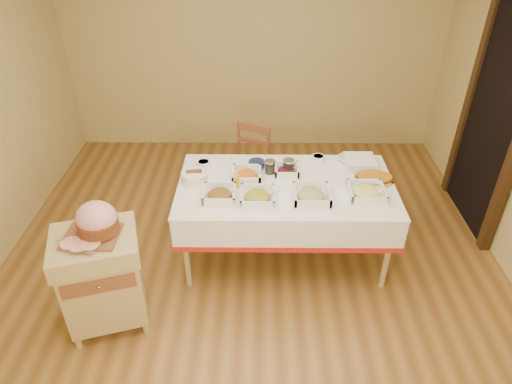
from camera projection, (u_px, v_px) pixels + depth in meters
room_shell at (249, 144)px, 3.28m from camera, size 5.00×5.00×5.00m
doorway at (495, 117)px, 4.12m from camera, size 0.09×1.10×2.20m
dining_table at (285, 200)px, 3.92m from camera, size 1.82×1.02×0.76m
butcher_cart at (102, 276)px, 3.33m from camera, size 0.70×0.64×0.83m
dining_chair at (249, 166)px, 4.70m from camera, size 0.50×0.49×0.86m
ham_on_board at (96, 222)px, 3.10m from camera, size 0.39×0.38×0.26m
serving_dish_a at (220, 195)px, 3.64m from camera, size 0.27×0.26×0.11m
serving_dish_b at (258, 197)px, 3.61m from camera, size 0.27×0.27×0.11m
serving_dish_c at (312, 195)px, 3.62m from camera, size 0.29×0.29×0.12m
serving_dish_d at (367, 192)px, 3.67m from camera, size 0.29×0.29×0.11m
serving_dish_e at (247, 175)px, 3.88m from camera, size 0.26×0.24×0.12m
serving_dish_f at (287, 170)px, 3.96m from camera, size 0.22×0.21×0.10m
small_bowl_left at (204, 164)px, 4.06m from camera, size 0.12×0.12×0.05m
small_bowl_mid at (257, 164)px, 4.05m from camera, size 0.14×0.14×0.06m
small_bowl_right at (318, 158)px, 4.13m from camera, size 0.11×0.11×0.06m
bowl_white_imported at (275, 163)px, 4.09m from camera, size 0.17×0.17×0.04m
bowl_small_imported at (346, 159)px, 4.14m from camera, size 0.17×0.17×0.05m
preserve_jar_left at (270, 167)px, 3.96m from camera, size 0.09×0.09×0.12m
preserve_jar_right at (289, 167)px, 3.96m from camera, size 0.10×0.10×0.13m
mustard_bottle at (236, 180)px, 3.75m from camera, size 0.05×0.05×0.15m
bread_basket at (194, 176)px, 3.85m from camera, size 0.22×0.22×0.10m
plate_stack at (360, 162)px, 4.06m from camera, size 0.26×0.26×0.08m
brass_platter at (374, 178)px, 3.87m from camera, size 0.34×0.24×0.04m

